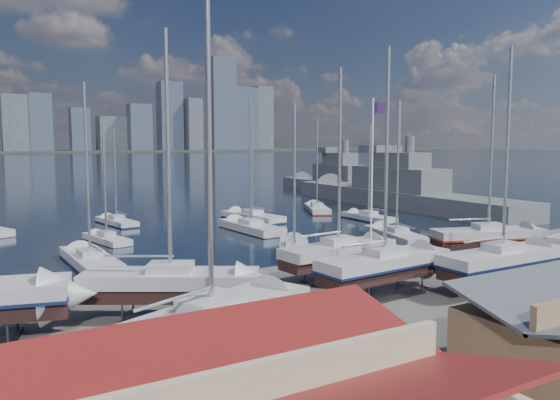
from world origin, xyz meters
TOP-DOWN VIEW (x-y plane):
  - ground at (0.00, -10.00)m, footprint 1400.00×1400.00m
  - water at (0.00, 300.00)m, footprint 1400.00×600.00m
  - sailboat_cradle_1 at (-14.89, -16.66)m, footprint 11.44×7.17m
  - sailboat_cradle_2 at (-13.97, -8.67)m, footprint 10.11×7.55m
  - sailboat_cradle_3 at (-0.10, -11.19)m, footprint 10.27×3.60m
  - sailboat_cradle_4 at (-0.18, -6.22)m, footprint 9.70×3.56m
  - sailboat_cradle_5 at (7.74, -14.34)m, footprint 10.28×2.91m
  - sailboat_cradle_6 at (14.99, -7.37)m, footprint 10.15×5.90m
  - sailboat_moored_3 at (-15.18, 7.69)m, footprint 3.30×10.59m
  - sailboat_moored_4 at (-11.52, 17.89)m, footprint 3.54×7.75m
  - sailboat_moored_5 at (-7.61, 29.64)m, footprint 3.62×8.59m
  - sailboat_moored_6 at (2.05, 3.53)m, footprint 7.23×9.63m
  - sailboat_moored_7 at (4.33, 16.58)m, footprint 3.42×10.74m
  - sailboat_moored_8 at (8.70, 24.46)m, footprint 4.65×10.78m
  - sailboat_moored_9 at (14.99, 4.07)m, footprint 5.31×10.45m
  - sailboat_moored_10 at (21.73, 16.66)m, footprint 2.65×8.89m
  - sailboat_moored_11 at (21.07, 27.63)m, footprint 6.55×9.80m
  - naval_ship_east at (36.29, 26.89)m, footprint 9.35×48.17m
  - naval_ship_west at (43.25, 51.88)m, footprint 8.80×39.21m
  - car_a at (-13.47, -18.73)m, footprint 1.94×4.42m
  - car_b at (-1.48, -21.75)m, footprint 4.89×2.24m
  - car_c at (2.84, -20.25)m, footprint 4.46×6.43m
  - car_d at (2.71, -21.12)m, footprint 3.51×5.05m
  - flagpole at (0.64, -8.99)m, footprint 1.16×0.12m

SIDE VIEW (x-z plane):
  - water at x=0.00m, z-range -0.35..0.05m
  - ground at x=0.00m, z-range 0.00..0.00m
  - sailboat_moored_11 at x=21.07m, z-range -6.86..7.47m
  - sailboat_moored_6 at x=2.05m, z-range -6.87..7.49m
  - sailboat_moored_10 at x=21.73m, z-range -6.30..6.92m
  - sailboat_moored_8 at x=8.70m, z-range -7.50..8.11m
  - sailboat_moored_3 at x=-15.18m, z-range -7.54..8.15m
  - sailboat_moored_5 at x=-7.61m, z-range -5.92..6.53m
  - sailboat_moored_9 at x=14.99m, z-range -7.28..7.92m
  - sailboat_moored_7 at x=4.33m, z-range -7.70..8.34m
  - sailboat_moored_4 at x=-11.52m, z-range -5.32..5.98m
  - car_d at x=2.71m, z-range 0.00..1.36m
  - car_a at x=-13.47m, z-range 0.00..1.48m
  - car_b at x=-1.48m, z-range 0.00..1.55m
  - car_c at x=2.84m, z-range 0.00..1.63m
  - naval_ship_east at x=36.29m, z-range -7.49..10.82m
  - naval_ship_west at x=43.25m, z-range -7.08..10.42m
  - sailboat_cradle_4 at x=-0.18m, z-range -5.71..9.81m
  - sailboat_cradle_6 at x=14.99m, z-range -5.86..9.99m
  - sailboat_cradle_3 at x=-0.10m, z-range -6.05..10.22m
  - sailboat_cradle_2 at x=-13.97m, z-range -6.11..10.30m
  - sailboat_cradle_5 at x=7.74m, z-range -6.17..10.37m
  - sailboat_cradle_1 at x=-14.89m, z-range -6.73..11.06m
  - flagpole at x=0.64m, z-range 1.08..14.30m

